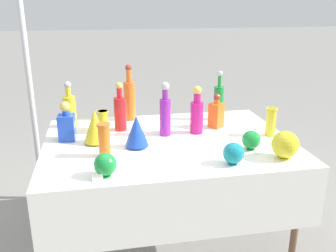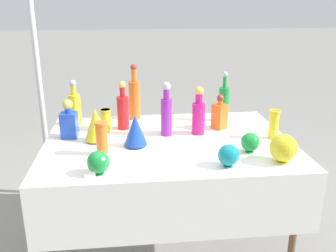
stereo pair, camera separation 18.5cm
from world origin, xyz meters
name	(u,v)px [view 1 (the left image)]	position (x,y,z in m)	size (l,w,h in m)	color
ground_plane	(168,237)	(0.00, 0.00, 0.00)	(40.00, 40.00, 0.00)	gray
display_table	(169,151)	(0.00, -0.04, 0.70)	(1.63, 1.17, 0.76)	white
tall_bottle_0	(70,109)	(-0.65, 0.41, 0.89)	(0.09, 0.09, 0.34)	yellow
tall_bottle_1	(197,113)	(0.22, 0.11, 0.90)	(0.09, 0.09, 0.34)	#C61972
tall_bottle_2	(120,111)	(-0.30, 0.27, 0.90)	(0.09, 0.09, 0.35)	red
tall_bottle_3	(129,98)	(-0.21, 0.50, 0.93)	(0.09, 0.09, 0.43)	orange
tall_bottle_4	(165,113)	(0.00, 0.10, 0.92)	(0.08, 0.08, 0.37)	purple
tall_bottle_5	(219,101)	(0.47, 0.38, 0.91)	(0.08, 0.08, 0.38)	#198C38
square_decanter_0	(216,113)	(0.40, 0.20, 0.87)	(0.12, 0.12, 0.25)	orange
square_decanter_1	(67,124)	(-0.66, 0.13, 0.87)	(0.11, 0.11, 0.27)	blue
slender_vase_0	(104,139)	(-0.42, -0.20, 0.87)	(0.08, 0.08, 0.21)	orange
slender_vase_1	(271,121)	(0.71, -0.04, 0.87)	(0.08, 0.08, 0.20)	yellow
slender_vase_2	(103,121)	(-0.42, 0.23, 0.85)	(0.08, 0.08, 0.16)	yellow
fluted_vase_0	(95,126)	(-0.47, 0.04, 0.88)	(0.15, 0.15, 0.22)	yellow
fluted_vase_1	(137,131)	(-0.22, -0.08, 0.87)	(0.15, 0.15, 0.21)	blue
round_bowl_0	(105,165)	(-0.43, -0.47, 0.83)	(0.12, 0.12, 0.13)	#198C38
round_bowl_1	(233,153)	(0.29, -0.45, 0.83)	(0.12, 0.12, 0.13)	teal
round_bowl_2	(285,145)	(0.62, -0.43, 0.85)	(0.16, 0.16, 0.17)	yellow
round_bowl_3	(251,140)	(0.48, -0.26, 0.82)	(0.12, 0.12, 0.12)	#198C38
price_tag_left	(98,178)	(-0.47, -0.51, 0.78)	(0.06, 0.01, 0.04)	white
price_tag_center	(208,170)	(0.12, -0.53, 0.78)	(0.06, 0.01, 0.03)	white
canopy_pole	(30,87)	(-0.97, 0.76, 1.00)	(0.18, 0.18, 2.51)	silver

